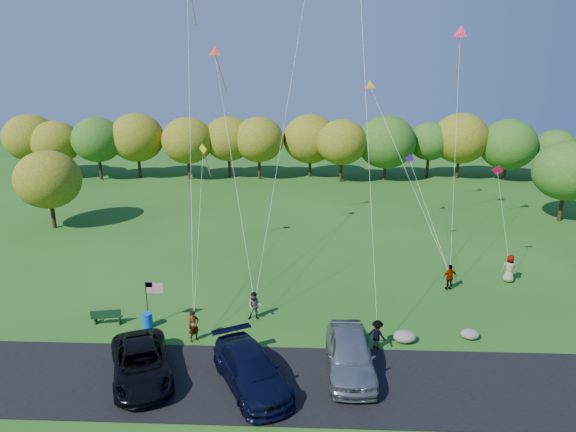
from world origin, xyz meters
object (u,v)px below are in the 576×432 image
Objects in this scene: minivan_silver at (350,354)px; park_bench at (107,316)px; minivan_navy at (251,370)px; trash_barrel at (147,320)px; flyer_c at (377,335)px; minivan_dark at (141,363)px; flyer_e at (509,269)px; flyer_b at (255,306)px; flyer_d at (450,277)px; flyer_a at (194,326)px.

park_bench is at bearing 162.03° from minivan_silver.
minivan_navy is 8.32m from trash_barrel.
minivan_silver reaches higher than flyer_c.
minivan_silver is (9.84, 0.94, 0.17)m from minivan_dark.
minivan_navy is at bearing -39.12° from trash_barrel.
flyer_e reaches higher than minivan_navy.
park_bench is at bearing 27.40° from flyer_c.
minivan_silver is 3.26× the size of flyer_b.
flyer_e is 1.16× the size of park_bench.
minivan_navy is 3.57× the size of flyer_c.
flyer_b is at bearing 134.29° from minivan_silver.
flyer_a is at bearing 10.04° from flyer_d.
flyer_d is at bearing 10.24° from minivan_dark.
flyer_b is at bearing 35.84° from flyer_e.
trash_barrel is at bearing 2.70° from flyer_d.
flyer_b is 1.99× the size of trash_barrel.
flyer_d reaches higher than flyer_c.
flyer_c reaches higher than park_bench.
flyer_a reaches higher than minivan_navy.
flyer_c reaches higher than trash_barrel.
flyer_a is at bearing -26.97° from park_bench.
park_bench is (-5.36, 1.55, -0.39)m from flyer_a.
trash_barrel is at bearing -168.91° from flyer_b.
minivan_navy is 3.39× the size of flyer_b.
minivan_silver is 2.71m from flyer_c.
minivan_dark is 20.02m from flyer_d.
flyer_e reaches higher than flyer_c.
minivan_navy reaches higher than minivan_dark.
flyer_d is 4.54m from flyer_e.
flyer_a reaches higher than flyer_b.
flyer_b is at bearing 5.60° from flyer_d.
minivan_dark is at bearing 50.04° from flyer_c.
park_bench is at bearing -173.52° from flyer_b.
flyer_d is (7.19, 9.60, -0.14)m from minivan_silver.
minivan_silver is 6.49× the size of trash_barrel.
minivan_silver is at bearing -27.77° from park_bench.
flyer_a is at bearing 42.26° from minivan_dark.
minivan_dark is 3.47× the size of flyer_c.
minivan_navy is at bearing 53.64° from flyer_e.
minivan_silver is 8.51m from flyer_a.
minivan_dark is at bearing -75.86° from trash_barrel.
minivan_dark is 3.90m from flyer_a.
flyer_e is (21.35, 11.92, 0.12)m from minivan_dark.
flyer_d is (5.63, 7.40, 0.06)m from flyer_c.
flyer_a reaches higher than park_bench.
flyer_a is at bearing 32.53° from flyer_c.
flyer_c is at bearing 53.73° from minivan_silver.
flyer_e is (16.12, 12.33, 0.06)m from minivan_navy.
flyer_b is at bearing 30.21° from minivan_dark.
park_bench is at bearing 174.84° from trash_barrel.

